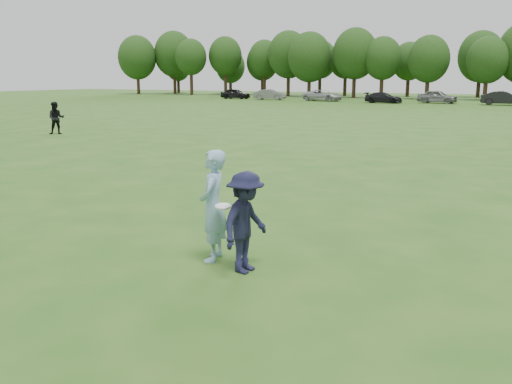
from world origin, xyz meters
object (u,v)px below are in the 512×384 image
car_c (323,95)px  car_a (235,94)px  car_b (270,95)px  car_d (383,98)px  car_f (503,98)px  defender (246,222)px  player_far_a (56,118)px  car_e (437,97)px  thrower (213,206)px

car_c → car_a: bearing=93.2°
car_b → car_c: car_c is taller
car_d → car_f: (13.27, 1.19, 0.13)m
car_f → car_c: bearing=88.4°
car_b → defender: bearing=-162.1°
player_far_a → car_a: player_far_a is taller
player_far_a → car_d: size_ratio=0.40×
player_far_a → car_a: 49.74m
car_b → car_c: size_ratio=0.83×
player_far_a → car_d: bearing=39.9°
car_b → car_e: size_ratio=0.94×
player_far_a → car_e: bearing=33.4°
car_b → car_d: bearing=-104.7°
car_c → car_f: size_ratio=1.12×
car_c → car_e: (14.48, 0.45, 0.06)m
car_a → car_b: (5.94, -0.83, -0.02)m
car_b → car_d: (16.36, -2.02, -0.07)m
car_c → car_f: car_f is taller
defender → car_e: size_ratio=0.36×
car_e → car_b: bearing=95.8°
car_a → car_e: (28.23, -0.50, 0.05)m
car_d → car_c: bearing=77.5°
car_b → car_e: 22.29m
defender → car_d: defender is taller
thrower → defender: thrower is taller
car_d → car_a: bearing=82.8°
defender → car_b: bearing=30.0°
thrower → car_f: bearing=161.4°
defender → car_c: (-21.31, 60.80, -0.11)m
car_a → car_d: (22.30, -2.85, -0.09)m
car_a → car_d: car_a is taller
car_a → car_b: car_a is taller
thrower → car_f: 59.84m
car_e → defender: bearing=-168.7°
player_far_a → car_f: size_ratio=0.38×
thrower → defender: (0.79, -0.26, -0.13)m
defender → car_b: defender is taller
car_e → car_d: bearing=116.6°
thrower → car_c: (-20.52, 60.53, -0.25)m
thrower → car_c: thrower is taller
car_c → car_d: 8.76m
thrower → car_a: (-34.28, 61.48, -0.24)m
car_a → car_f: 35.61m
player_far_a → car_f: 50.01m
car_a → car_f: bearing=-92.7°
car_d → player_far_a: bearing=171.0°
car_d → thrower: bearing=-168.4°
defender → car_a: bearing=34.1°
car_c → defender: bearing=-153.5°
thrower → car_e: 61.28m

